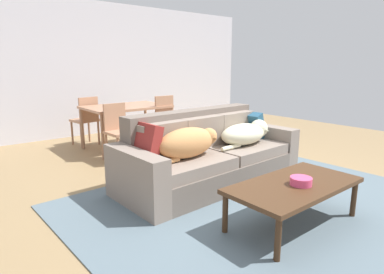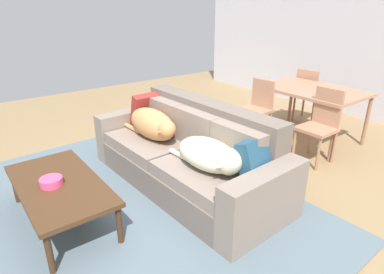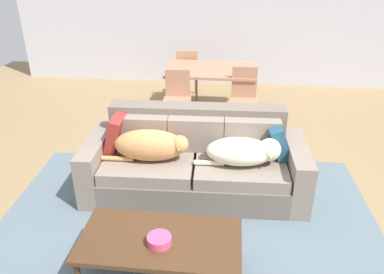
% 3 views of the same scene
% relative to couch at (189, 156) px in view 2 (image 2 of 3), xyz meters
% --- Properties ---
extents(ground_plane, '(10.00, 10.00, 0.00)m').
position_rel_couch_xyz_m(ground_plane, '(0.16, -0.23, -0.33)').
color(ground_plane, '#947850').
extents(back_partition, '(8.00, 0.12, 2.70)m').
position_rel_couch_xyz_m(back_partition, '(0.16, 3.77, 1.02)').
color(back_partition, silver).
rests_on(back_partition, ground).
extents(area_rug, '(3.85, 3.26, 0.01)m').
position_rel_couch_xyz_m(area_rug, '(0.00, -0.91, -0.33)').
color(area_rug, slate).
rests_on(area_rug, ground).
extents(couch, '(2.39, 1.04, 0.88)m').
position_rel_couch_xyz_m(couch, '(0.00, 0.00, 0.00)').
color(couch, '#6D6056').
rests_on(couch, ground).
extents(dog_on_left_cushion, '(0.91, 0.35, 0.34)m').
position_rel_couch_xyz_m(dog_on_left_cushion, '(-0.44, -0.17, 0.27)').
color(dog_on_left_cushion, tan).
rests_on(dog_on_left_cushion, couch).
extents(dog_on_right_cushion, '(0.88, 0.42, 0.29)m').
position_rel_couch_xyz_m(dog_on_right_cushion, '(0.52, -0.15, 0.25)').
color(dog_on_right_cushion, beige).
rests_on(dog_on_right_cushion, couch).
extents(throw_pillow_by_left_arm, '(0.23, 0.43, 0.44)m').
position_rel_couch_xyz_m(throw_pillow_by_left_arm, '(-0.88, 0.02, 0.30)').
color(throw_pillow_by_left_arm, maroon).
rests_on(throw_pillow_by_left_arm, couch).
extents(throw_pillow_by_right_arm, '(0.29, 0.40, 0.40)m').
position_rel_couch_xyz_m(throw_pillow_by_right_arm, '(0.87, 0.08, 0.27)').
color(throw_pillow_by_right_arm, navy).
rests_on(throw_pillow_by_right_arm, couch).
extents(coffee_table, '(1.28, 0.65, 0.40)m').
position_rel_couch_xyz_m(coffee_table, '(-0.14, -1.33, 0.03)').
color(coffee_table, '#4B2F1A').
rests_on(coffee_table, ground).
extents(bowl_on_coffee_table, '(0.19, 0.19, 0.07)m').
position_rel_couch_xyz_m(bowl_on_coffee_table, '(-0.14, -1.39, 0.11)').
color(bowl_on_coffee_table, '#EA4C7F').
rests_on(bowl_on_coffee_table, coffee_table).
extents(dining_table, '(1.36, 0.94, 0.75)m').
position_rel_couch_xyz_m(dining_table, '(0.03, 2.16, 0.35)').
color(dining_table, tan).
rests_on(dining_table, ground).
extents(dining_chair_near_left, '(0.43, 0.43, 0.87)m').
position_rel_couch_xyz_m(dining_chair_near_left, '(-0.42, 1.54, 0.16)').
color(dining_chair_near_left, tan).
rests_on(dining_chair_near_left, ground).
extents(dining_chair_near_right, '(0.40, 0.40, 0.92)m').
position_rel_couch_xyz_m(dining_chair_near_right, '(0.53, 1.62, 0.18)').
color(dining_chair_near_right, tan).
rests_on(dining_chair_near_right, ground).
extents(dining_chair_far_left, '(0.45, 0.45, 0.89)m').
position_rel_couch_xyz_m(dining_chair_far_left, '(-0.44, 2.80, 0.17)').
color(dining_chair_far_left, tan).
rests_on(dining_chair_far_left, ground).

